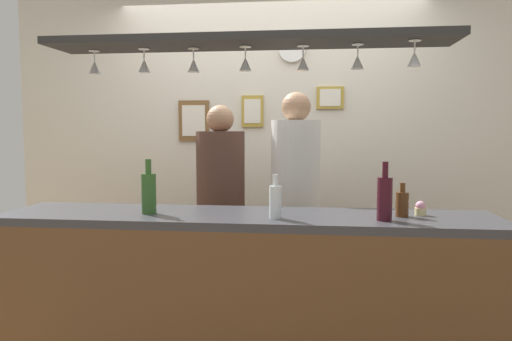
{
  "coord_description": "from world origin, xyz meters",
  "views": [
    {
      "loc": [
        0.36,
        -2.9,
        1.46
      ],
      "look_at": [
        0.0,
        0.1,
        1.2
      ],
      "focal_mm": 33.47,
      "sensor_mm": 36.0,
      "label": 1
    }
  ],
  "objects_px": {
    "picture_frame_crest": "(252,111)",
    "picture_frame_upper_small": "(330,98)",
    "bottle_beer_brown_stubby": "(402,203)",
    "picture_frame_caricature": "(194,121)",
    "person_middle_white_patterned_shirt": "(296,191)",
    "bottle_wine_dark_red": "(385,197)",
    "cupcake": "(420,209)",
    "person_left_brown_shirt": "(221,197)",
    "wall_clock": "(292,48)",
    "bottle_soda_clear": "(275,201)",
    "bottle_champagne_green": "(149,192)"
  },
  "relations": [
    {
      "from": "picture_frame_crest",
      "to": "picture_frame_upper_small",
      "type": "bearing_deg",
      "value": 0.0
    },
    {
      "from": "bottle_beer_brown_stubby",
      "to": "picture_frame_caricature",
      "type": "height_order",
      "value": "picture_frame_caricature"
    },
    {
      "from": "person_middle_white_patterned_shirt",
      "to": "picture_frame_crest",
      "type": "height_order",
      "value": "picture_frame_crest"
    },
    {
      "from": "bottle_wine_dark_red",
      "to": "picture_frame_upper_small",
      "type": "relative_size",
      "value": 1.36
    },
    {
      "from": "cupcake",
      "to": "picture_frame_crest",
      "type": "relative_size",
      "value": 0.3
    },
    {
      "from": "person_left_brown_shirt",
      "to": "cupcake",
      "type": "xyz_separation_m",
      "value": [
        1.22,
        -0.66,
        0.05
      ]
    },
    {
      "from": "picture_frame_upper_small",
      "to": "picture_frame_caricature",
      "type": "bearing_deg",
      "value": 180.0
    },
    {
      "from": "bottle_wine_dark_red",
      "to": "picture_frame_caricature",
      "type": "height_order",
      "value": "picture_frame_caricature"
    },
    {
      "from": "picture_frame_caricature",
      "to": "wall_clock",
      "type": "relative_size",
      "value": 1.55
    },
    {
      "from": "bottle_wine_dark_red",
      "to": "bottle_soda_clear",
      "type": "relative_size",
      "value": 1.3
    },
    {
      "from": "person_middle_white_patterned_shirt",
      "to": "wall_clock",
      "type": "relative_size",
      "value": 7.78
    },
    {
      "from": "bottle_wine_dark_red",
      "to": "picture_frame_crest",
      "type": "height_order",
      "value": "picture_frame_crest"
    },
    {
      "from": "person_left_brown_shirt",
      "to": "picture_frame_crest",
      "type": "distance_m",
      "value": 0.94
    },
    {
      "from": "person_left_brown_shirt",
      "to": "picture_frame_caricature",
      "type": "bearing_deg",
      "value": 117.99
    },
    {
      "from": "person_left_brown_shirt",
      "to": "picture_frame_caricature",
      "type": "xyz_separation_m",
      "value": [
        -0.36,
        0.68,
        0.55
      ]
    },
    {
      "from": "bottle_soda_clear",
      "to": "bottle_wine_dark_red",
      "type": "bearing_deg",
      "value": 0.84
    },
    {
      "from": "bottle_wine_dark_red",
      "to": "picture_frame_crest",
      "type": "distance_m",
      "value": 1.81
    },
    {
      "from": "person_middle_white_patterned_shirt",
      "to": "picture_frame_caricature",
      "type": "distance_m",
      "value": 1.22
    },
    {
      "from": "bottle_soda_clear",
      "to": "picture_frame_crest",
      "type": "height_order",
      "value": "picture_frame_crest"
    },
    {
      "from": "person_left_brown_shirt",
      "to": "bottle_soda_clear",
      "type": "distance_m",
      "value": 0.96
    },
    {
      "from": "bottle_soda_clear",
      "to": "picture_frame_caricature",
      "type": "height_order",
      "value": "picture_frame_caricature"
    },
    {
      "from": "bottle_wine_dark_red",
      "to": "bottle_soda_clear",
      "type": "height_order",
      "value": "bottle_wine_dark_red"
    },
    {
      "from": "bottle_soda_clear",
      "to": "cupcake",
      "type": "distance_m",
      "value": 0.79
    },
    {
      "from": "wall_clock",
      "to": "cupcake",
      "type": "bearing_deg",
      "value": -60.47
    },
    {
      "from": "person_left_brown_shirt",
      "to": "bottle_champagne_green",
      "type": "bearing_deg",
      "value": -107.76
    },
    {
      "from": "bottle_champagne_green",
      "to": "person_left_brown_shirt",
      "type": "bearing_deg",
      "value": 72.24
    },
    {
      "from": "bottle_soda_clear",
      "to": "person_left_brown_shirt",
      "type": "bearing_deg",
      "value": 118.2
    },
    {
      "from": "person_middle_white_patterned_shirt",
      "to": "bottle_beer_brown_stubby",
      "type": "relative_size",
      "value": 9.51
    },
    {
      "from": "person_left_brown_shirt",
      "to": "picture_frame_crest",
      "type": "xyz_separation_m",
      "value": [
        0.14,
        0.68,
        0.63
      ]
    },
    {
      "from": "bottle_soda_clear",
      "to": "cupcake",
      "type": "relative_size",
      "value": 2.95
    },
    {
      "from": "picture_frame_upper_small",
      "to": "bottle_soda_clear",
      "type": "bearing_deg",
      "value": -102.1
    },
    {
      "from": "picture_frame_crest",
      "to": "picture_frame_caricature",
      "type": "distance_m",
      "value": 0.51
    },
    {
      "from": "picture_frame_upper_small",
      "to": "person_left_brown_shirt",
      "type": "bearing_deg",
      "value": -139.02
    },
    {
      "from": "bottle_beer_brown_stubby",
      "to": "wall_clock",
      "type": "relative_size",
      "value": 0.82
    },
    {
      "from": "bottle_champagne_green",
      "to": "cupcake",
      "type": "height_order",
      "value": "bottle_champagne_green"
    },
    {
      "from": "bottle_champagne_green",
      "to": "picture_frame_caricature",
      "type": "height_order",
      "value": "picture_frame_caricature"
    },
    {
      "from": "person_left_brown_shirt",
      "to": "bottle_wine_dark_red",
      "type": "relative_size",
      "value": 5.42
    },
    {
      "from": "cupcake",
      "to": "picture_frame_upper_small",
      "type": "xyz_separation_m",
      "value": [
        -0.44,
        1.34,
        0.68
      ]
    },
    {
      "from": "wall_clock",
      "to": "bottle_beer_brown_stubby",
      "type": "bearing_deg",
      "value": -64.79
    },
    {
      "from": "person_middle_white_patterned_shirt",
      "to": "bottle_beer_brown_stubby",
      "type": "bearing_deg",
      "value": -50.26
    },
    {
      "from": "person_left_brown_shirt",
      "to": "person_middle_white_patterned_shirt",
      "type": "height_order",
      "value": "person_middle_white_patterned_shirt"
    },
    {
      "from": "bottle_champagne_green",
      "to": "wall_clock",
      "type": "bearing_deg",
      "value": 63.69
    },
    {
      "from": "cupcake",
      "to": "picture_frame_crest",
      "type": "xyz_separation_m",
      "value": [
        -1.08,
        1.34,
        0.58
      ]
    },
    {
      "from": "bottle_wine_dark_red",
      "to": "bottle_beer_brown_stubby",
      "type": "distance_m",
      "value": 0.18
    },
    {
      "from": "person_middle_white_patterned_shirt",
      "to": "picture_frame_upper_small",
      "type": "distance_m",
      "value": 0.99
    },
    {
      "from": "bottle_beer_brown_stubby",
      "to": "picture_frame_upper_small",
      "type": "relative_size",
      "value": 0.82
    },
    {
      "from": "picture_frame_caricature",
      "to": "wall_clock",
      "type": "distance_m",
      "value": 1.01
    },
    {
      "from": "person_middle_white_patterned_shirt",
      "to": "bottle_soda_clear",
      "type": "relative_size",
      "value": 7.44
    },
    {
      "from": "bottle_beer_brown_stubby",
      "to": "cupcake",
      "type": "bearing_deg",
      "value": 24.19
    },
    {
      "from": "picture_frame_crest",
      "to": "bottle_soda_clear",
      "type": "bearing_deg",
      "value": -78.41
    }
  ]
}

